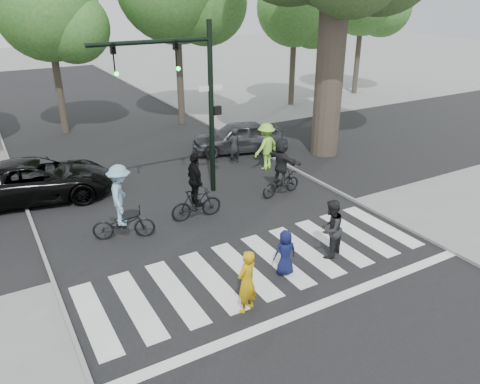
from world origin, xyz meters
The scene contains 19 objects.
ground centered at (0.00, 0.00, 0.00)m, with size 120.00×120.00×0.00m, color gray.
road_stem centered at (0.00, 5.00, 0.01)m, with size 10.00×70.00×0.01m, color black.
road_cross centered at (0.00, 8.00, 0.01)m, with size 70.00×10.00×0.01m, color black.
curb_left centered at (-5.05, 5.00, 0.05)m, with size 0.10×70.00×0.10m, color gray.
curb_right centered at (5.05, 5.00, 0.05)m, with size 0.10×70.00×0.10m, color gray.
crosswalk centered at (0.00, 0.66, 0.01)m, with size 10.00×3.85×0.01m.
traffic_signal centered at (0.35, 6.20, 3.90)m, with size 4.45×0.29×6.00m.
bg_tree_2 centered at (-1.76, 16.62, 5.78)m, with size 5.04×4.80×8.40m.
bg_tree_4 centered at (12.23, 16.12, 5.64)m, with size 4.83×4.60×8.15m.
pedestrian_woman centered at (-1.34, -0.48, 0.79)m, with size 0.58×0.38×1.58m, color #CC970B.
pedestrian_child centered at (0.32, 0.35, 0.62)m, with size 0.61×0.40×1.25m, color #101540.
pedestrian_adult centered at (1.91, 0.46, 0.85)m, with size 0.82×0.64×1.70m, color black.
cyclist_left centered at (-2.74, 4.33, 1.01)m, with size 1.94×1.35×2.33m.
cyclist_mid centered at (-0.31, 4.43, 0.92)m, with size 1.74×1.06×2.24m.
cyclist_right centered at (3.15, 4.65, 0.95)m, with size 1.75×1.62×2.14m.
car_suv centered at (-4.54, 8.63, 0.73)m, with size 2.42×5.25×1.46m, color black.
car_grey centered at (4.21, 9.68, 0.70)m, with size 1.65×4.10×1.40m, color #393A3E.
bystander_hivis centered at (4.15, 7.18, 0.96)m, with size 1.25×0.72×1.93m, color #97E542.
bystander_dark centered at (3.34, 8.42, 0.77)m, with size 0.56×0.37×1.54m, color black.
Camera 1 is at (-5.92, -8.12, 6.90)m, focal length 35.00 mm.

